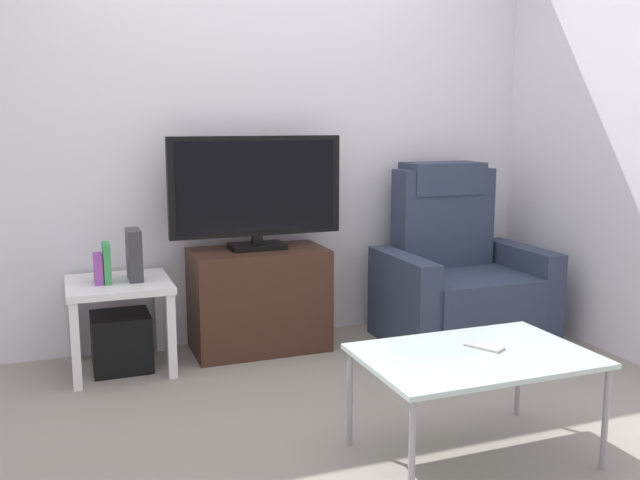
# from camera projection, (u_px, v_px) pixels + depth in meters

# --- Properties ---
(ground_plane) EXTENTS (6.40, 6.40, 0.00)m
(ground_plane) POSITION_uv_depth(u_px,v_px,m) (317.00, 401.00, 3.35)
(ground_plane) COLOR gray
(wall_back) EXTENTS (6.40, 0.06, 2.60)m
(wall_back) POSITION_uv_depth(u_px,v_px,m) (251.00, 128.00, 4.17)
(wall_back) COLOR silver
(wall_back) RESTS_ON ground
(wall_side) EXTENTS (0.06, 4.48, 2.60)m
(wall_side) POSITION_uv_depth(u_px,v_px,m) (638.00, 128.00, 3.78)
(wall_side) COLOR silver
(wall_side) RESTS_ON ground
(tv_stand) EXTENTS (0.78, 0.42, 0.60)m
(tv_stand) POSITION_uv_depth(u_px,v_px,m) (259.00, 299.00, 4.07)
(tv_stand) COLOR #3D2319
(tv_stand) RESTS_ON ground
(television) EXTENTS (1.01, 0.20, 0.65)m
(television) POSITION_uv_depth(u_px,v_px,m) (256.00, 190.00, 3.98)
(television) COLOR black
(television) RESTS_ON tv_stand
(recliner_armchair) EXTENTS (0.98, 0.78, 1.08)m
(recliner_armchair) POSITION_uv_depth(u_px,v_px,m) (458.00, 278.00, 4.30)
(recliner_armchair) COLOR #2D384C
(recliner_armchair) RESTS_ON ground
(side_table) EXTENTS (0.54, 0.54, 0.49)m
(side_table) POSITION_uv_depth(u_px,v_px,m) (119.00, 296.00, 3.72)
(side_table) COLOR white
(side_table) RESTS_ON ground
(subwoofer_box) EXTENTS (0.31, 0.31, 0.31)m
(subwoofer_box) POSITION_uv_depth(u_px,v_px,m) (121.00, 341.00, 3.77)
(subwoofer_box) COLOR black
(subwoofer_box) RESTS_ON ground
(book_leftmost) EXTENTS (0.04, 0.12, 0.16)m
(book_leftmost) POSITION_uv_depth(u_px,v_px,m) (98.00, 269.00, 3.64)
(book_leftmost) COLOR purple
(book_leftmost) RESTS_ON side_table
(book_middle) EXTENTS (0.04, 0.13, 0.22)m
(book_middle) POSITION_uv_depth(u_px,v_px,m) (107.00, 263.00, 3.65)
(book_middle) COLOR #388C4C
(book_middle) RESTS_ON side_table
(game_console) EXTENTS (0.07, 0.20, 0.28)m
(game_console) POSITION_uv_depth(u_px,v_px,m) (134.00, 255.00, 3.73)
(game_console) COLOR #333338
(game_console) RESTS_ON side_table
(coffee_table) EXTENTS (0.90, 0.60, 0.44)m
(coffee_table) POSITION_uv_depth(u_px,v_px,m) (475.00, 360.00, 2.73)
(coffee_table) COLOR #B2C6C1
(coffee_table) RESTS_ON ground
(cell_phone) EXTENTS (0.14, 0.16, 0.01)m
(cell_phone) POSITION_uv_depth(u_px,v_px,m) (484.00, 347.00, 2.79)
(cell_phone) COLOR #B7B7BC
(cell_phone) RESTS_ON coffee_table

